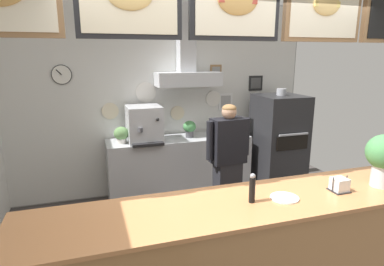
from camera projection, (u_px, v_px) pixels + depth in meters
name	position (u px, v px, depth m)	size (l,w,h in m)	color
back_wall_assembly	(166.00, 94.00, 4.80)	(4.57, 2.66, 2.87)	gray
service_counter	(246.00, 264.00, 2.55)	(3.34, 0.70, 1.05)	#B77F4C
back_prep_counter	(180.00, 168.00, 4.90)	(2.09, 0.54, 0.92)	#B7BABF
pizza_oven	(278.00, 145.00, 5.03)	(0.67, 0.74, 1.62)	#232326
shop_worker	(228.00, 165.00, 3.88)	(0.56, 0.25, 1.56)	#232328
espresso_machine	(144.00, 124.00, 4.56)	(0.47, 0.55, 0.50)	silver
potted_sage	(220.00, 127.00, 4.92)	(0.15, 0.15, 0.22)	#9E563D
potted_oregano	(121.00, 134.00, 4.49)	(0.21, 0.21, 0.23)	beige
potted_rosemary	(190.00, 128.00, 4.81)	(0.19, 0.19, 0.25)	#4C4C51
pepper_grinder	(252.00, 188.00, 2.39)	(0.05, 0.05, 0.22)	black
condiment_plate	(285.00, 198.00, 2.47)	(0.21, 0.21, 0.01)	white
basil_vase	(384.00, 157.00, 2.65)	(0.28, 0.28, 0.44)	silver
napkin_holder	(339.00, 185.00, 2.59)	(0.14, 0.13, 0.12)	#262628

